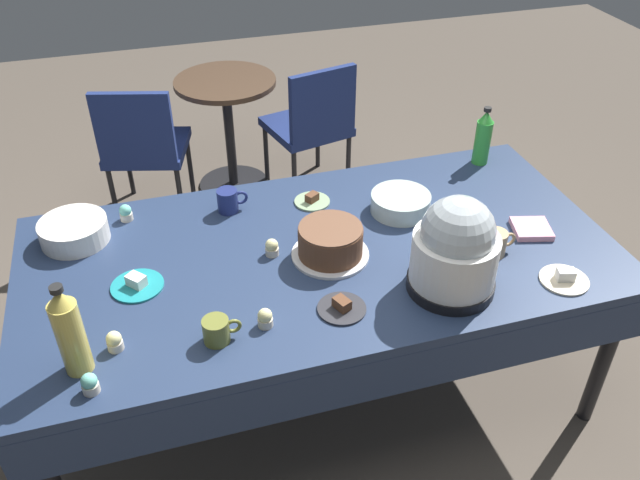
{
  "coord_description": "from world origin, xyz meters",
  "views": [
    {
      "loc": [
        -0.56,
        -1.86,
        2.23
      ],
      "look_at": [
        0.0,
        0.0,
        0.8
      ],
      "focal_mm": 36.78,
      "sensor_mm": 36.0,
      "label": 1
    }
  ],
  "objects": [
    {
      "name": "potluck_table",
      "position": [
        0.0,
        0.0,
        0.69
      ],
      "size": [
        2.2,
        1.1,
        0.75
      ],
      "color": "navy",
      "rests_on": "ground"
    },
    {
      "name": "dessert_plate_teal",
      "position": [
        -0.67,
        -0.02,
        0.76
      ],
      "size": [
        0.18,
        0.18,
        0.05
      ],
      "color": "teal",
      "rests_on": "potluck_table"
    },
    {
      "name": "glass_salad_bowl",
      "position": [
        0.39,
        0.16,
        0.79
      ],
      "size": [
        0.24,
        0.24,
        0.08
      ],
      "primitive_type": "cylinder",
      "color": "#B2C6BC",
      "rests_on": "potluck_table"
    },
    {
      "name": "frosted_layer_cake",
      "position": [
        0.03,
        -0.04,
        0.81
      ],
      "size": [
        0.29,
        0.29,
        0.13
      ],
      "color": "silver",
      "rests_on": "potluck_table"
    },
    {
      "name": "cupcake_cocoa",
      "position": [
        -0.68,
        0.42,
        0.78
      ],
      "size": [
        0.05,
        0.05,
        0.07
      ],
      "color": "beige",
      "rests_on": "potluck_table"
    },
    {
      "name": "soda_bottle_lime_soda",
      "position": [
        0.89,
        0.43,
        0.87
      ],
      "size": [
        0.07,
        0.07,
        0.27
      ],
      "color": "green",
      "rests_on": "potluck_table"
    },
    {
      "name": "soda_bottle_ginger_ale",
      "position": [
        -0.86,
        -0.35,
        0.9
      ],
      "size": [
        0.08,
        0.08,
        0.32
      ],
      "color": "gold",
      "rests_on": "potluck_table"
    },
    {
      "name": "paper_napkin_stack",
      "position": [
        0.82,
        -0.11,
        0.76
      ],
      "size": [
        0.17,
        0.17,
        0.02
      ],
      "primitive_type": "cube",
      "rotation": [
        0.0,
        0.0,
        -0.27
      ],
      "color": "pink",
      "rests_on": "potluck_table"
    },
    {
      "name": "dessert_plate_sage",
      "position": [
        0.06,
        0.33,
        0.76
      ],
      "size": [
        0.15,
        0.15,
        0.04
      ],
      "color": "#8CA87F",
      "rests_on": "potluck_table"
    },
    {
      "name": "cupcake_mint",
      "position": [
        -0.18,
        0.03,
        0.78
      ],
      "size": [
        0.05,
        0.05,
        0.07
      ],
      "color": "beige",
      "rests_on": "potluck_table"
    },
    {
      "name": "dessert_plate_cream",
      "position": [
        0.77,
        -0.41,
        0.76
      ],
      "size": [
        0.17,
        0.17,
        0.05
      ],
      "color": "beige",
      "rests_on": "potluck_table"
    },
    {
      "name": "cupcake_lemon",
      "position": [
        -0.83,
        -0.46,
        0.78
      ],
      "size": [
        0.05,
        0.05,
        0.07
      ],
      "color": "beige",
      "rests_on": "potluck_table"
    },
    {
      "name": "ceramic_snack_bowl",
      "position": [
        -0.87,
        0.33,
        0.79
      ],
      "size": [
        0.25,
        0.25,
        0.09
      ],
      "primitive_type": "cylinder",
      "color": "silver",
      "rests_on": "potluck_table"
    },
    {
      "name": "ground",
      "position": [
        0.0,
        0.0,
        0.0
      ],
      "size": [
        9.0,
        9.0,
        0.0
      ],
      "primitive_type": "plane",
      "color": "brown"
    },
    {
      "name": "slow_cooker",
      "position": [
        0.37,
        -0.33,
        0.91
      ],
      "size": [
        0.3,
        0.3,
        0.36
      ],
      "color": "black",
      "rests_on": "potluck_table"
    },
    {
      "name": "round_cafe_table",
      "position": [
        -0.05,
        1.78,
        0.5
      ],
      "size": [
        0.6,
        0.6,
        0.72
      ],
      "color": "#473323",
      "rests_on": "ground"
    },
    {
      "name": "maroon_chair_right",
      "position": [
        0.42,
        1.56,
        0.49
      ],
      "size": [
        0.53,
        0.53,
        0.85
      ],
      "color": "navy",
      "rests_on": "ground"
    },
    {
      "name": "coffee_mug_navy",
      "position": [
        -0.28,
        0.37,
        0.8
      ],
      "size": [
        0.13,
        0.08,
        0.1
      ],
      "color": "navy",
      "rests_on": "potluck_table"
    },
    {
      "name": "cupcake_rose",
      "position": [
        -0.75,
        -0.3,
        0.78
      ],
      "size": [
        0.05,
        0.05,
        0.07
      ],
      "color": "beige",
      "rests_on": "potluck_table"
    },
    {
      "name": "maroon_chair_left",
      "position": [
        -0.57,
        1.56,
        0.49
      ],
      "size": [
        0.54,
        0.54,
        0.85
      ],
      "color": "navy",
      "rests_on": "ground"
    },
    {
      "name": "cupcake_berry",
      "position": [
        0.58,
        -0.07,
        0.78
      ],
      "size": [
        0.05,
        0.05,
        0.07
      ],
      "color": "beige",
      "rests_on": "potluck_table"
    },
    {
      "name": "coffee_mug_olive",
      "position": [
        -0.44,
        -0.35,
        0.79
      ],
      "size": [
        0.12,
        0.08,
        0.08
      ],
      "color": "olive",
      "rests_on": "potluck_table"
    },
    {
      "name": "dessert_plate_charcoal",
      "position": [
        -0.02,
        -0.33,
        0.76
      ],
      "size": [
        0.16,
        0.16,
        0.04
      ],
      "color": "#2D2D33",
      "rests_on": "potluck_table"
    },
    {
      "name": "coffee_mug_tan",
      "position": [
        0.61,
        -0.2,
        0.8
      ],
      "size": [
        0.13,
        0.09,
        0.1
      ],
      "color": "tan",
      "rests_on": "potluck_table"
    },
    {
      "name": "cupcake_vanilla",
      "position": [
        -0.28,
        -0.33,
        0.78
      ],
      "size": [
        0.05,
        0.05,
        0.07
      ],
      "color": "beige",
      "rests_on": "potluck_table"
    }
  ]
}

